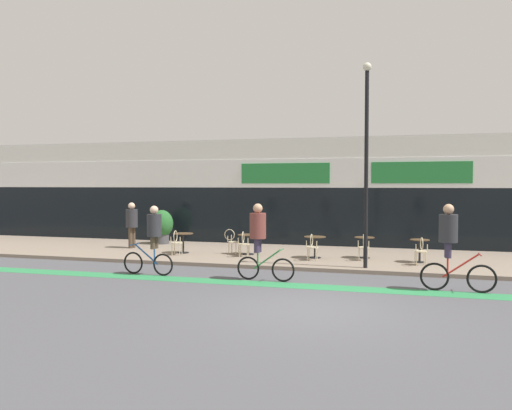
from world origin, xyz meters
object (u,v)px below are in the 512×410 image
at_px(bistro_table_0, 183,239).
at_px(cafe_chair_1_near, 244,242).
at_px(cafe_chair_3_near, 363,245).
at_px(pedestrian_near_end, 132,221).
at_px(bistro_table_3, 364,243).
at_px(cafe_chair_2_near, 312,245).
at_px(bistro_table_2, 315,243).
at_px(cafe_chair_0_near, 176,241).
at_px(cyclist_2, 451,241).
at_px(cyclist_0, 153,235).
at_px(cyclist_1, 259,235).
at_px(bistro_table_1, 248,240).
at_px(lamp_post, 366,152).
at_px(cafe_chair_4_near, 421,249).
at_px(bistro_table_4, 420,246).
at_px(cafe_chair_1_side, 232,240).
at_px(planter_pot, 162,226).

bearing_deg(bistro_table_0, cafe_chair_1_near, -8.11).
xyz_separation_m(cafe_chair_3_near, pedestrian_near_end, (-9.10, 0.92, 0.56)).
height_order(bistro_table_3, pedestrian_near_end, pedestrian_near_end).
bearing_deg(cafe_chair_2_near, bistro_table_2, 0.91).
xyz_separation_m(cafe_chair_0_near, cyclist_2, (8.85, -3.20, 0.63)).
bearing_deg(bistro_table_0, cyclist_0, -79.50).
relative_size(cafe_chair_2_near, cyclist_1, 0.42).
bearing_deg(bistro_table_0, cafe_chair_2_near, -6.51).
distance_m(bistro_table_1, lamp_post, 5.50).
bearing_deg(cyclist_0, cafe_chair_4_near, -153.27).
distance_m(bistro_table_4, cafe_chair_0_near, 8.33).
bearing_deg(cyclist_0, lamp_post, -155.10).
xyz_separation_m(bistro_table_2, cafe_chair_1_side, (-3.08, 0.22, -0.02)).
bearing_deg(cafe_chair_1_side, planter_pot, 155.59).
distance_m(bistro_table_0, cafe_chair_3_near, 6.54).
xyz_separation_m(cafe_chair_4_near, lamp_post, (-1.65, -0.90, 2.99)).
xyz_separation_m(bistro_table_1, cafe_chair_2_near, (2.46, -0.84, -0.01)).
xyz_separation_m(cafe_chair_1_near, pedestrian_near_end, (-5.00, 1.15, 0.56)).
relative_size(cafe_chair_1_side, lamp_post, 0.15).
relative_size(bistro_table_1, cafe_chair_3_near, 0.85).
height_order(cafe_chair_2_near, cafe_chair_4_near, same).
height_order(bistro_table_3, cafe_chair_1_near, cafe_chair_1_near).
xyz_separation_m(cafe_chair_1_side, cafe_chair_2_near, (3.08, -0.84, 0.00)).
height_order(bistro_table_1, bistro_table_2, bistro_table_2).
relative_size(cafe_chair_3_near, cyclist_0, 0.44).
height_order(cafe_chair_2_near, cyclist_0, cyclist_0).
distance_m(cafe_chair_0_near, cafe_chair_1_near, 2.44).
height_order(cafe_chair_1_near, cafe_chair_3_near, same).
bearing_deg(bistro_table_4, cyclist_0, -153.72).
bearing_deg(cyclist_1, cafe_chair_0_near, 144.64).
bearing_deg(lamp_post, cyclist_2, -46.31).
xyz_separation_m(cafe_chair_1_side, pedestrian_near_end, (-4.37, 0.52, 0.56)).
height_order(bistro_table_2, cyclist_1, cyclist_1).
relative_size(bistro_table_0, cafe_chair_1_side, 0.83).
height_order(cafe_chair_1_near, lamp_post, lamp_post).
bearing_deg(bistro_table_2, cafe_chair_3_near, -6.55).
relative_size(bistro_table_4, cafe_chair_2_near, 0.83).
height_order(bistro_table_3, cafe_chair_2_near, cafe_chair_2_near).
height_order(bistro_table_3, cafe_chair_1_side, cafe_chair_1_side).
bearing_deg(lamp_post, cafe_chair_0_near, 172.21).
relative_size(bistro_table_3, planter_pot, 0.50).
distance_m(bistro_table_0, cafe_chair_1_near, 2.46).
relative_size(bistro_table_3, cafe_chair_4_near, 0.80).
xyz_separation_m(bistro_table_1, cafe_chair_1_side, (-0.63, 0.01, -0.01)).
height_order(cafe_chair_4_near, cyclist_0, cyclist_0).
xyz_separation_m(bistro_table_2, cafe_chair_4_near, (3.44, -0.71, -0.02)).
relative_size(planter_pot, cyclist_0, 0.71).
bearing_deg(cyclist_1, pedestrian_near_end, 148.10).
relative_size(bistro_table_2, cafe_chair_2_near, 0.83).
xyz_separation_m(cafe_chair_1_near, cafe_chair_2_near, (2.45, -0.21, 0.00)).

